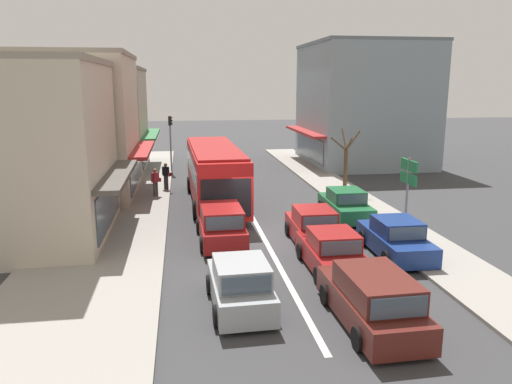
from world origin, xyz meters
The scene contains 21 objects.
ground_plane centered at (0.00, 0.00, 0.00)m, with size 140.00×140.00×0.00m, color #353538.
lane_centre_line centered at (0.00, 4.00, 0.00)m, with size 0.20×28.00×0.01m, color silver.
sidewalk_left centered at (-6.80, 6.00, 0.07)m, with size 5.20×44.00×0.14m, color gray.
kerb_right centered at (6.20, 6.00, 0.06)m, with size 2.80×44.00×0.12m, color gray.
shopfront_corner_near centered at (-10.18, 1.13, 3.79)m, with size 8.14×8.11×7.60m.
shopfront_mid_block centered at (-10.18, 9.56, 4.13)m, with size 9.04×8.43×8.27m.
shopfront_far_end centered at (-10.18, 18.67, 3.86)m, with size 9.06×9.02×7.72m.
building_right_far centered at (11.48, 19.12, 4.89)m, with size 10.02×10.46×9.79m.
city_bus centered at (-1.67, 6.31, 1.88)m, with size 2.96×10.92×3.23m.
wagon_adjacent_lane_lead centered at (1.66, -8.52, 0.75)m, with size 2.02×4.54×1.58m.
hatchback_adjacent_lane_trail centered at (1.90, -1.24, 0.71)m, with size 1.87×3.73×1.54m.
wagon_queue_gap_filler centered at (-1.87, -0.45, 0.75)m, with size 2.01×4.53×1.58m.
hatchback_queue_far_back centered at (-1.82, -6.93, 0.71)m, with size 1.90×3.75×1.54m.
sedan_behind_bus_mid centered at (1.80, -4.36, 0.66)m, with size 1.90×4.20×1.47m.
parked_sedan_kerb_front centered at (4.71, -3.14, 0.66)m, with size 1.95×4.23×1.47m.
parked_sedan_kerb_second centered at (4.54, 2.43, 0.66)m, with size 1.94×4.22×1.47m.
traffic_light_downstreet centered at (-4.21, 17.03, 2.85)m, with size 0.33×0.24×4.20m.
directional_road_sign centered at (5.75, -1.73, 2.70)m, with size 0.10×1.40×3.60m.
street_tree_right centered at (6.22, 7.56, 1.82)m, with size 1.84×1.94×3.92m.
pedestrian_with_handbag_near centered at (-4.43, 10.16, 1.07)m, with size 0.60×0.51×1.63m.
pedestrian_browsing_midblock centered at (-4.98, 8.17, 1.07)m, with size 0.55×0.55×1.63m.
Camera 1 is at (-3.40, -20.68, 6.58)m, focal length 35.00 mm.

